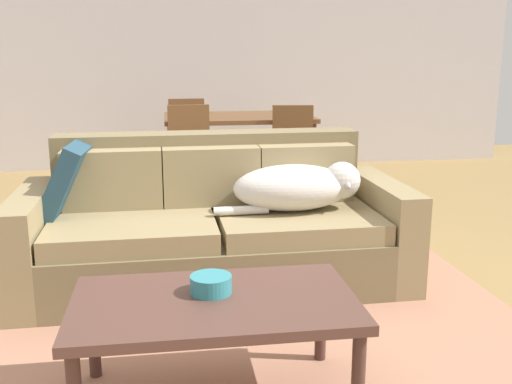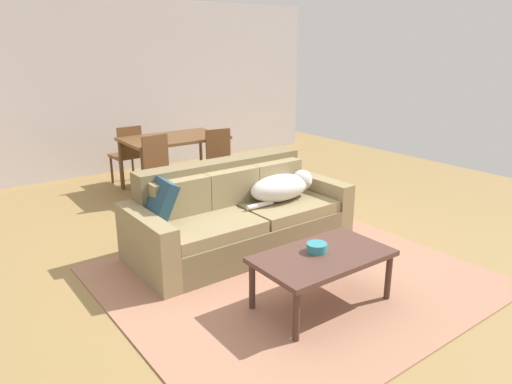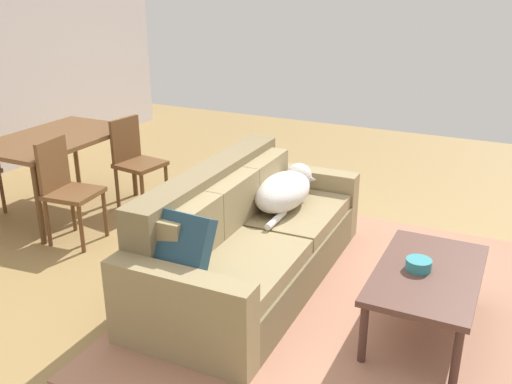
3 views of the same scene
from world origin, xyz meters
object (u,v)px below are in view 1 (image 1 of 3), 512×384
object	(u,v)px
dog_on_left_cushion	(299,187)
bowl_on_coffee_table	(211,284)
dining_chair_near_right	(293,151)
dining_table	(238,123)
dining_chair_near_left	(191,152)
dining_chair_far_left	(186,136)
coffee_table	(215,311)
couch	(214,227)
throw_pillow_by_left_arm	(66,180)

from	to	relation	value
dog_on_left_cushion	bowl_on_coffee_table	distance (m)	1.32
dining_chair_near_right	bowl_on_coffee_table	bearing A→B (deg)	-100.49
dining_table	dining_chair_near_left	size ratio (longest dim) A/B	1.54
dining_chair_far_left	bowl_on_coffee_table	bearing A→B (deg)	86.23
coffee_table	dining_chair_near_left	xyz separation A→B (m)	(0.05, 3.03, 0.11)
couch	coffee_table	distance (m)	1.34
throw_pillow_by_left_arm	dining_chair_far_left	xyz separation A→B (m)	(0.78, 2.76, -0.14)
coffee_table	dining_chair_near_right	xyz separation A→B (m)	(0.94, 2.98, 0.11)
couch	dining_chair_far_left	world-z (taller)	dining_chair_far_left
throw_pillow_by_left_arm	dining_chair_near_left	world-z (taller)	dining_chair_near_left
dining_chair_near_left	coffee_table	bearing A→B (deg)	-96.77
dining_chair_near_right	dining_chair_far_left	xyz separation A→B (m)	(-0.89, 1.15, -0.01)
couch	coffee_table	xyz separation A→B (m)	(-0.10, -1.34, 0.07)
couch	coffee_table	bearing A→B (deg)	-95.41
dog_on_left_cushion	dining_chair_near_right	distance (m)	1.78
dog_on_left_cushion	coffee_table	bearing A→B (deg)	-116.75
dining_chair_near_right	dining_chair_near_left	bearing A→B (deg)	-175.31
couch	dog_on_left_cushion	xyz separation A→B (m)	(0.49, -0.10, 0.26)
bowl_on_coffee_table	dining_chair_far_left	bearing A→B (deg)	89.26
coffee_table	bowl_on_coffee_table	world-z (taller)	bowl_on_coffee_table
dog_on_left_cushion	dining_chair_far_left	world-z (taller)	dining_chair_far_left
throw_pillow_by_left_arm	dining_chair_near_right	xyz separation A→B (m)	(1.68, 1.61, -0.13)
dining_chair_near_left	dining_chair_far_left	bearing A→B (deg)	84.31
dog_on_left_cushion	bowl_on_coffee_table	xyz separation A→B (m)	(-0.61, -1.17, -0.10)
dog_on_left_cushion	dining_chair_near_right	bearing A→B (deg)	78.03
throw_pillow_by_left_arm	bowl_on_coffee_table	xyz separation A→B (m)	(0.73, -1.31, -0.16)
dog_on_left_cushion	throw_pillow_by_left_arm	xyz separation A→B (m)	(-1.34, 0.14, 0.06)
dining_table	throw_pillow_by_left_arm	bearing A→B (deg)	-119.81
dog_on_left_cushion	throw_pillow_by_left_arm	world-z (taller)	throw_pillow_by_left_arm
dog_on_left_cushion	dining_chair_near_left	world-z (taller)	dining_chair_near_left
bowl_on_coffee_table	dining_chair_near_left	xyz separation A→B (m)	(0.06, 2.96, 0.03)
bowl_on_coffee_table	dining_chair_far_left	xyz separation A→B (m)	(0.05, 4.07, 0.02)
couch	throw_pillow_by_left_arm	bearing A→B (deg)	176.37
coffee_table	dining_chair_near_left	world-z (taller)	dining_chair_near_left
dining_chair_near_right	throw_pillow_by_left_arm	bearing A→B (deg)	-128.81
dining_chair_near_right	dining_chair_far_left	world-z (taller)	dining_chair_near_right
couch	dog_on_left_cushion	bearing A→B (deg)	-12.60
dining_chair_near_left	throw_pillow_by_left_arm	bearing A→B (deg)	-121.40
throw_pillow_by_left_arm	dining_chair_near_right	distance (m)	2.33
dog_on_left_cushion	dining_chair_near_right	size ratio (longest dim) A/B	0.98
bowl_on_coffee_table	dining_chair_near_left	distance (m)	2.96
couch	coffee_table	size ratio (longest dim) A/B	2.09
couch	dining_chair_far_left	bearing A→B (deg)	90.30
couch	dining_table	distance (m)	2.31
bowl_on_coffee_table	coffee_table	bearing A→B (deg)	-83.04
throw_pillow_by_left_arm	dining_chair_near_left	bearing A→B (deg)	64.45
dining_chair_near_left	dining_chair_far_left	distance (m)	1.11
throw_pillow_by_left_arm	dining_chair_near_right	bearing A→B (deg)	43.72
dining_chair_near_left	dining_chair_near_right	xyz separation A→B (m)	(0.89, -0.04, -0.00)
couch	dining_table	xyz separation A→B (m)	(0.42, 2.25, 0.36)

